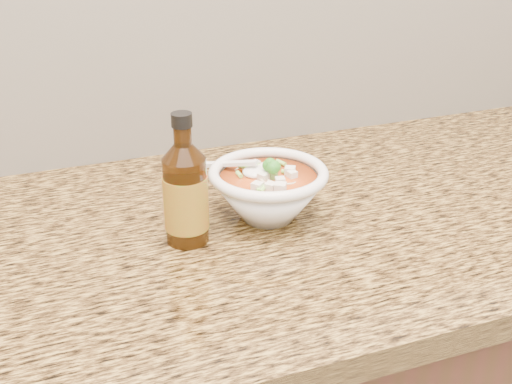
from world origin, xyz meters
name	(u,v)px	position (x,y,z in m)	size (l,w,h in m)	color
counter_slab	(207,239)	(0.00, 1.68, 0.88)	(4.00, 0.68, 0.04)	olive
soup_bowl	(268,192)	(0.10, 1.67, 0.94)	(0.18, 0.18, 0.10)	white
hot_sauce_bottle	(186,195)	(-0.04, 1.65, 0.97)	(0.08, 0.08, 0.19)	#3C2008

